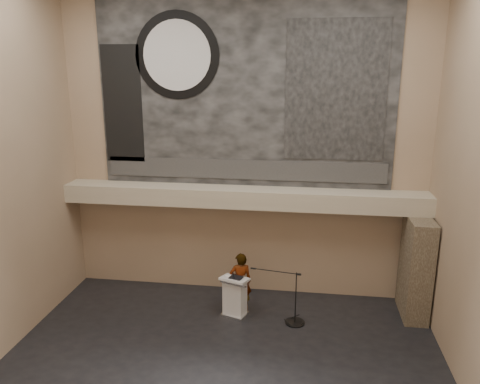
# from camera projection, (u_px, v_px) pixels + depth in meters

# --- Properties ---
(floor) EXTENTS (10.00, 10.00, 0.00)m
(floor) POSITION_uv_depth(u_px,v_px,m) (219.00, 372.00, 10.17)
(floor) COLOR black
(floor) RESTS_ON ground
(wall_back) EXTENTS (10.00, 0.02, 8.50)m
(wall_back) POSITION_uv_depth(u_px,v_px,m) (244.00, 148.00, 12.89)
(wall_back) COLOR #91785C
(wall_back) RESTS_ON floor
(wall_front) EXTENTS (10.00, 0.02, 8.50)m
(wall_front) POSITION_uv_depth(u_px,v_px,m) (150.00, 268.00, 5.24)
(wall_front) COLOR #91785C
(wall_front) RESTS_ON floor
(soffit) EXTENTS (10.00, 0.80, 0.50)m
(soffit) POSITION_uv_depth(u_px,v_px,m) (242.00, 197.00, 12.84)
(soffit) COLOR tan
(soffit) RESTS_ON wall_back
(sprinkler_left) EXTENTS (0.04, 0.04, 0.06)m
(sprinkler_left) POSITION_uv_depth(u_px,v_px,m) (185.00, 205.00, 13.09)
(sprinkler_left) COLOR #B2893D
(sprinkler_left) RESTS_ON soffit
(sprinkler_right) EXTENTS (0.04, 0.04, 0.06)m
(sprinkler_right) POSITION_uv_depth(u_px,v_px,m) (311.00, 210.00, 12.61)
(sprinkler_right) COLOR #B2893D
(sprinkler_right) RESTS_ON soffit
(banner) EXTENTS (8.00, 0.05, 5.00)m
(banner) POSITION_uv_depth(u_px,v_px,m) (244.00, 94.00, 12.48)
(banner) COLOR black
(banner) RESTS_ON wall_back
(banner_text_strip) EXTENTS (7.76, 0.02, 0.55)m
(banner_text_strip) POSITION_uv_depth(u_px,v_px,m) (244.00, 170.00, 12.97)
(banner_text_strip) COLOR #2C2C2C
(banner_text_strip) RESTS_ON banner
(banner_clock_rim) EXTENTS (2.30, 0.02, 2.30)m
(banner_clock_rim) POSITION_uv_depth(u_px,v_px,m) (177.00, 56.00, 12.42)
(banner_clock_rim) COLOR black
(banner_clock_rim) RESTS_ON banner
(banner_clock_face) EXTENTS (1.84, 0.02, 1.84)m
(banner_clock_face) POSITION_uv_depth(u_px,v_px,m) (177.00, 55.00, 12.40)
(banner_clock_face) COLOR silver
(banner_clock_face) RESTS_ON banner
(banner_building_print) EXTENTS (2.60, 0.02, 3.60)m
(banner_building_print) POSITION_uv_depth(u_px,v_px,m) (336.00, 91.00, 12.09)
(banner_building_print) COLOR black
(banner_building_print) RESTS_ON banner
(banner_brick_print) EXTENTS (1.10, 0.02, 3.20)m
(banner_brick_print) POSITION_uv_depth(u_px,v_px,m) (123.00, 104.00, 12.98)
(banner_brick_print) COLOR black
(banner_brick_print) RESTS_ON banner
(stone_pier) EXTENTS (0.60, 1.40, 2.70)m
(stone_pier) POSITION_uv_depth(u_px,v_px,m) (416.00, 267.00, 12.20)
(stone_pier) COLOR #443829
(stone_pier) RESTS_ON floor
(lectern) EXTENTS (0.82, 0.70, 1.13)m
(lectern) POSITION_uv_depth(u_px,v_px,m) (235.00, 297.00, 12.32)
(lectern) COLOR silver
(lectern) RESTS_ON floor
(binder) EXTENTS (0.39, 0.34, 0.04)m
(binder) POSITION_uv_depth(u_px,v_px,m) (236.00, 278.00, 12.13)
(binder) COLOR black
(binder) RESTS_ON lectern
(papers) EXTENTS (0.29, 0.36, 0.00)m
(papers) POSITION_uv_depth(u_px,v_px,m) (230.00, 277.00, 12.19)
(papers) COLOR silver
(papers) RESTS_ON lectern
(speaker_person) EXTENTS (0.68, 0.54, 1.65)m
(speaker_person) POSITION_uv_depth(u_px,v_px,m) (241.00, 282.00, 12.55)
(speaker_person) COLOR white
(speaker_person) RESTS_ON floor
(mic_stand) EXTENTS (1.44, 0.52, 1.41)m
(mic_stand) POSITION_uv_depth(u_px,v_px,m) (294.00, 315.00, 12.07)
(mic_stand) COLOR black
(mic_stand) RESTS_ON floor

